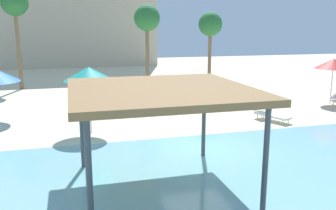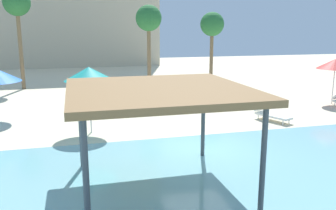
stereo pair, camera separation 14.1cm
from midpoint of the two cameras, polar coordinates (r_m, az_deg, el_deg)
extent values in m
plane|color=beige|center=(13.75, 4.60, -6.86)|extent=(80.00, 80.00, 0.00)
cylinder|color=#42474C|center=(11.84, -13.79, -3.48)|extent=(0.14, 0.14, 2.72)
cylinder|color=#42474C|center=(12.60, 5.36, -2.21)|extent=(0.14, 0.14, 2.72)
cylinder|color=#42474C|center=(7.92, -12.84, -11.40)|extent=(0.14, 0.14, 2.72)
cylinder|color=#42474C|center=(9.03, 14.72, -8.50)|extent=(0.14, 0.14, 2.72)
cube|color=olive|center=(9.76, -1.61, 2.28)|extent=(4.84, 4.84, 0.18)
cylinder|color=silver|center=(15.83, -12.45, -0.28)|extent=(0.06, 0.06, 2.27)
cone|color=teal|center=(15.59, -12.69, 4.84)|extent=(2.09, 2.09, 0.58)
cylinder|color=silver|center=(23.58, 24.26, 2.75)|extent=(0.06, 0.06, 2.08)
cone|color=red|center=(23.42, 24.54, 5.96)|extent=(2.12, 2.12, 0.58)
cylinder|color=white|center=(23.08, 24.49, 0.19)|extent=(0.05, 0.05, 0.22)
cylinder|color=white|center=(18.11, 18.26, -2.39)|extent=(0.05, 0.05, 0.22)
cylinder|color=white|center=(17.72, 17.39, -2.64)|extent=(0.05, 0.05, 0.22)
cylinder|color=white|center=(18.91, 14.64, -1.56)|extent=(0.05, 0.05, 0.22)
cylinder|color=white|center=(18.54, 13.74, -1.79)|extent=(0.05, 0.05, 0.22)
cube|color=white|center=(18.27, 16.00, -1.60)|extent=(1.25, 1.89, 0.10)
cube|color=white|center=(18.64, 14.21, -0.36)|extent=(0.75, 0.70, 0.40)
cylinder|color=brown|center=(28.42, -22.68, 8.13)|extent=(0.28, 0.28, 5.83)
sphere|color=#286B33|center=(28.43, -23.23, 14.69)|extent=(1.90, 1.90, 1.90)
cylinder|color=brown|center=(29.62, 6.45, 7.69)|extent=(0.28, 0.28, 4.36)
sphere|color=#286B33|center=(29.53, 6.57, 12.58)|extent=(1.90, 1.90, 1.90)
cylinder|color=brown|center=(27.09, -3.42, 7.76)|extent=(0.28, 0.28, 4.77)
sphere|color=#286B33|center=(27.01, -3.50, 13.56)|extent=(1.90, 1.90, 1.90)
camera|label=1|loc=(0.07, -90.27, -0.06)|focal=38.57mm
camera|label=2|loc=(0.07, 89.73, 0.06)|focal=38.57mm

